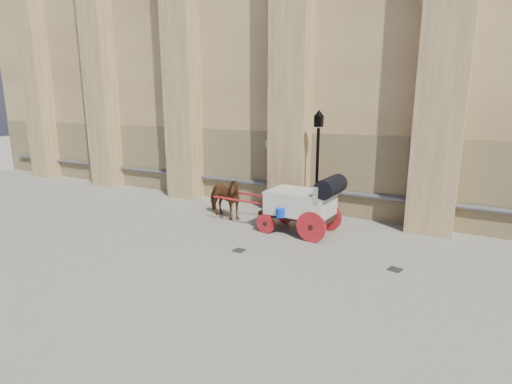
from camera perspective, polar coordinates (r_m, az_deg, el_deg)
The scene contains 6 objects.
ground at distance 11.94m, azimuth 1.68°, elevation -7.48°, with size 90.00×90.00×0.00m, color gray.
horse at distance 14.41m, azimuth -4.71°, elevation -0.76°, with size 0.83×1.81×1.53m, color #5E3013.
carriage at distance 12.70m, azimuth 6.94°, elevation -1.41°, with size 4.44×1.59×1.93m.
street_lamp at distance 14.02m, azimuth 8.76°, elevation 4.17°, with size 0.36×0.36×3.86m.
drain_grate_near at distance 11.46m, azimuth -2.43°, elevation -8.34°, with size 0.32×0.32×0.01m, color black.
drain_grate_far at distance 10.82m, azimuth 19.24°, elevation -10.41°, with size 0.32×0.32×0.01m, color black.
Camera 1 is at (5.22, -9.90, 4.16)m, focal length 28.00 mm.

